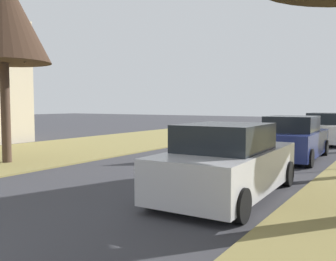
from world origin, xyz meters
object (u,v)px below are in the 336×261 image
Objects in this scene: street_tree_left_mid_a at (3,16)px; parked_sedan_silver at (228,163)px; parked_sedan_white at (327,130)px; parked_sedan_navy at (293,139)px.

street_tree_left_mid_a reaches higher than parked_sedan_silver.
parked_sedan_white is (7.91, 12.61, -4.15)m from street_tree_left_mid_a.
street_tree_left_mid_a is 1.44× the size of parked_sedan_navy.
street_tree_left_mid_a is 9.03m from parked_sedan_silver.
street_tree_left_mid_a is 15.45m from parked_sedan_white.
parked_sedan_silver is (8.02, -0.02, -4.15)m from street_tree_left_mid_a.
parked_sedan_silver is 1.00× the size of parked_sedan_navy.
parked_sedan_white is at bearing 89.16° from parked_sedan_navy.
parked_sedan_navy is at bearing 38.79° from street_tree_left_mid_a.
street_tree_left_mid_a reaches higher than parked_sedan_navy.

